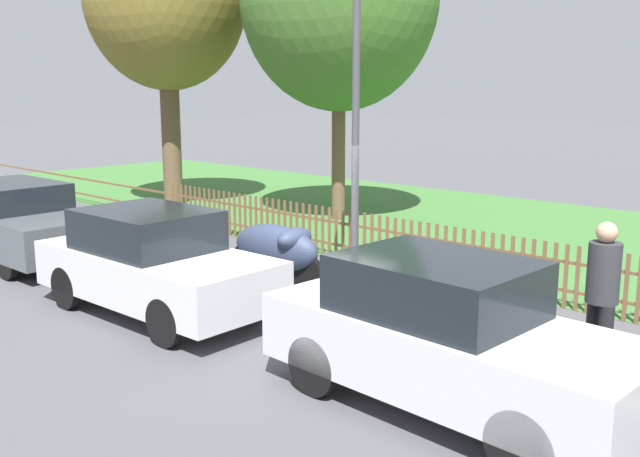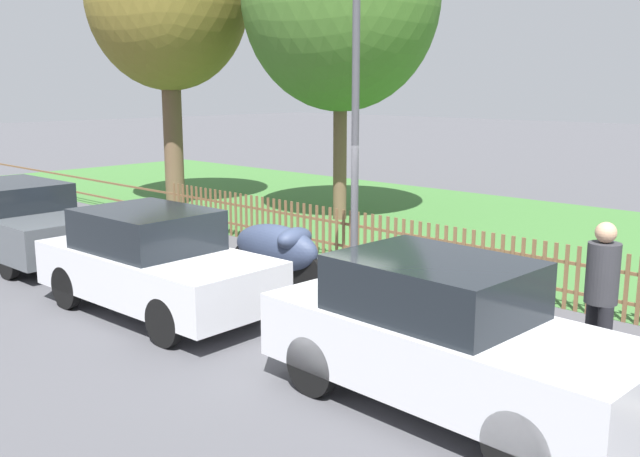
{
  "view_description": "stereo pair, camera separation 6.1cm",
  "coord_description": "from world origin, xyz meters",
  "px_view_note": "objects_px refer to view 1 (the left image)",
  "views": [
    {
      "loc": [
        7.39,
        -7.09,
        3.33
      ],
      "look_at": [
        -0.26,
        1.08,
        1.1
      ],
      "focal_mm": 40.0,
      "sensor_mm": 36.0,
      "label": 1
    },
    {
      "loc": [
        7.44,
        -7.04,
        3.33
      ],
      "look_at": [
        -0.26,
        1.08,
        1.1
      ],
      "focal_mm": 40.0,
      "sensor_mm": 36.0,
      "label": 2
    }
  ],
  "objects_px": {
    "parked_car_black_saloon": "(14,220)",
    "pedestrian_near_fence": "(602,290)",
    "parked_car_red_compact": "(446,336)",
    "parked_car_navy_estate": "(154,262)",
    "covered_motorcycle": "(278,248)",
    "street_lamp": "(352,45)"
  },
  "relations": [
    {
      "from": "parked_car_red_compact",
      "to": "covered_motorcycle",
      "type": "distance_m",
      "value": 5.19
    },
    {
      "from": "pedestrian_near_fence",
      "to": "covered_motorcycle",
      "type": "bearing_deg",
      "value": 35.98
    },
    {
      "from": "parked_car_navy_estate",
      "to": "pedestrian_near_fence",
      "type": "xyz_separation_m",
      "value": [
        5.78,
        2.19,
        0.26
      ]
    },
    {
      "from": "parked_car_black_saloon",
      "to": "parked_car_red_compact",
      "type": "bearing_deg",
      "value": -0.59
    },
    {
      "from": "parked_car_red_compact",
      "to": "covered_motorcycle",
      "type": "bearing_deg",
      "value": 158.01
    },
    {
      "from": "covered_motorcycle",
      "to": "pedestrian_near_fence",
      "type": "height_order",
      "value": "pedestrian_near_fence"
    },
    {
      "from": "parked_car_red_compact",
      "to": "pedestrian_near_fence",
      "type": "xyz_separation_m",
      "value": [
        0.81,
        1.98,
        0.23
      ]
    },
    {
      "from": "parked_car_navy_estate",
      "to": "parked_car_red_compact",
      "type": "distance_m",
      "value": 4.97
    },
    {
      "from": "parked_car_black_saloon",
      "to": "covered_motorcycle",
      "type": "height_order",
      "value": "parked_car_black_saloon"
    },
    {
      "from": "pedestrian_near_fence",
      "to": "street_lamp",
      "type": "distance_m",
      "value": 4.65
    },
    {
      "from": "parked_car_black_saloon",
      "to": "pedestrian_near_fence",
      "type": "bearing_deg",
      "value": 9.76
    },
    {
      "from": "parked_car_red_compact",
      "to": "pedestrian_near_fence",
      "type": "bearing_deg",
      "value": 69.61
    },
    {
      "from": "parked_car_black_saloon",
      "to": "pedestrian_near_fence",
      "type": "relative_size",
      "value": 2.52
    },
    {
      "from": "parked_car_navy_estate",
      "to": "street_lamp",
      "type": "height_order",
      "value": "street_lamp"
    },
    {
      "from": "covered_motorcycle",
      "to": "parked_car_navy_estate",
      "type": "bearing_deg",
      "value": -100.68
    },
    {
      "from": "covered_motorcycle",
      "to": "pedestrian_near_fence",
      "type": "distance_m",
      "value": 5.56
    },
    {
      "from": "parked_car_navy_estate",
      "to": "parked_car_red_compact",
      "type": "bearing_deg",
      "value": 0.61
    },
    {
      "from": "parked_car_navy_estate",
      "to": "pedestrian_near_fence",
      "type": "distance_m",
      "value": 6.18
    },
    {
      "from": "covered_motorcycle",
      "to": "parked_car_black_saloon",
      "type": "bearing_deg",
      "value": -162.15
    },
    {
      "from": "parked_car_black_saloon",
      "to": "covered_motorcycle",
      "type": "relative_size",
      "value": 2.33
    },
    {
      "from": "street_lamp",
      "to": "pedestrian_near_fence",
      "type": "bearing_deg",
      "value": 3.0
    },
    {
      "from": "parked_car_red_compact",
      "to": "parked_car_navy_estate",
      "type": "bearing_deg",
      "value": -175.71
    }
  ]
}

